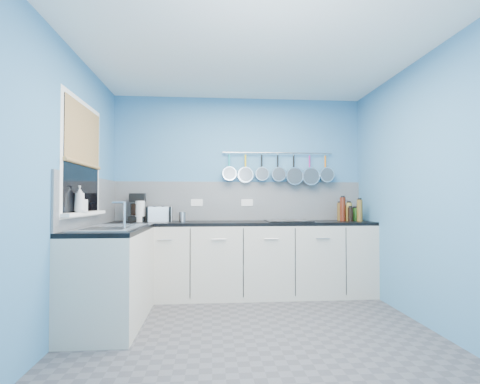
{
  "coord_description": "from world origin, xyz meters",
  "views": [
    {
      "loc": [
        -0.36,
        -3.18,
        1.15
      ],
      "look_at": [
        -0.05,
        0.75,
        1.25
      ],
      "focal_mm": 26.91,
      "sensor_mm": 36.0,
      "label": 1
    }
  ],
  "objects": [
    {
      "name": "ceiling",
      "position": [
        0.0,
        0.0,
        2.51
      ],
      "size": [
        3.2,
        3.0,
        0.02
      ],
      "primitive_type": "cube",
      "color": "white",
      "rests_on": "ground"
    },
    {
      "name": "worktop_left",
      "position": [
        -1.3,
        0.3,
        0.88
      ],
      "size": [
        0.6,
        1.2,
        0.04
      ],
      "primitive_type": "cube",
      "color": "black",
      "rests_on": "cabinet_run_left"
    },
    {
      "name": "window_sill",
      "position": [
        -1.55,
        0.3,
        1.04
      ],
      "size": [
        0.1,
        0.98,
        0.03
      ],
      "primitive_type": "cube",
      "color": "white",
      "rests_on": "wall_left"
    },
    {
      "name": "pan_2",
      "position": [
        0.29,
        1.44,
        1.6
      ],
      "size": [
        0.18,
        0.08,
        0.37
      ],
      "primitive_type": null,
      "color": "silver",
      "rests_on": "pot_rail"
    },
    {
      "name": "canister",
      "position": [
        -0.72,
        1.29,
        0.96
      ],
      "size": [
        0.1,
        0.1,
        0.11
      ],
      "primitive_type": "cylinder",
      "rotation": [
        0.0,
        0.0,
        -0.31
      ],
      "color": "silver",
      "rests_on": "worktop_back"
    },
    {
      "name": "pan_1",
      "position": [
        0.08,
        1.44,
        1.59
      ],
      "size": [
        0.2,
        0.06,
        0.39
      ],
      "primitive_type": null,
      "color": "silver",
      "rests_on": "pot_rail"
    },
    {
      "name": "condiment_6",
      "position": [
        1.46,
        1.12,
        1.03
      ],
      "size": [
        0.07,
        0.07,
        0.27
      ],
      "primitive_type": "cylinder",
      "color": "brown",
      "rests_on": "worktop_back"
    },
    {
      "name": "pot_rail",
      "position": [
        0.5,
        1.45,
        1.78
      ],
      "size": [
        1.45,
        0.02,
        0.02
      ],
      "primitive_type": "cylinder",
      "rotation": [
        0.0,
        1.57,
        0.0
      ],
      "color": "silver",
      "rests_on": "wall_back"
    },
    {
      "name": "coffee_maker",
      "position": [
        -1.27,
        1.31,
        1.07
      ],
      "size": [
        0.21,
        0.23,
        0.34
      ],
      "primitive_type": null,
      "rotation": [
        0.0,
        0.0,
        0.06
      ],
      "color": "black",
      "rests_on": "worktop_back"
    },
    {
      "name": "wall_left",
      "position": [
        -1.61,
        0.0,
        1.25
      ],
      "size": [
        0.02,
        3.0,
        2.5
      ],
      "primitive_type": "cube",
      "color": "teal",
      "rests_on": "ground"
    },
    {
      "name": "mixer_tap",
      "position": [
        -1.14,
        0.12,
        1.03
      ],
      "size": [
        0.12,
        0.08,
        0.26
      ],
      "primitive_type": null,
      "color": "silver",
      "rests_on": "worktop_left"
    },
    {
      "name": "hob",
      "position": [
        0.58,
        1.19,
        0.91
      ],
      "size": [
        0.54,
        0.47,
        0.01
      ],
      "primitive_type": "cube",
      "color": "black",
      "rests_on": "worktop_back"
    },
    {
      "name": "condiment_4",
      "position": [
        1.36,
        1.21,
        1.01
      ],
      "size": [
        0.07,
        0.07,
        0.23
      ],
      "primitive_type": "cylinder",
      "color": "olive",
      "rests_on": "worktop_back"
    },
    {
      "name": "cabinet_run_back",
      "position": [
        0.0,
        1.2,
        0.43
      ],
      "size": [
        3.2,
        0.6,
        0.86
      ],
      "primitive_type": "cube",
      "color": "beige",
      "rests_on": "ground"
    },
    {
      "name": "floor",
      "position": [
        0.0,
        0.0,
        -0.01
      ],
      "size": [
        3.2,
        3.0,
        0.02
      ],
      "primitive_type": "cube",
      "color": "#47474C",
      "rests_on": "ground"
    },
    {
      "name": "cabinet_run_left",
      "position": [
        -1.3,
        0.3,
        0.43
      ],
      "size": [
        0.6,
        1.2,
        0.86
      ],
      "primitive_type": "cube",
      "color": "beige",
      "rests_on": "ground"
    },
    {
      "name": "pan_4",
      "position": [
        0.71,
        1.44,
        1.57
      ],
      "size": [
        0.23,
        0.09,
        0.42
      ],
      "primitive_type": null,
      "color": "silver",
      "rests_on": "pot_rail"
    },
    {
      "name": "soap_bottle_b",
      "position": [
        -1.53,
        0.17,
        1.14
      ],
      "size": [
        0.09,
        0.09,
        0.17
      ],
      "primitive_type": "imported",
      "rotation": [
        0.0,
        0.0,
        -0.16
      ],
      "color": "white",
      "rests_on": "window_sill"
    },
    {
      "name": "condiment_5",
      "position": [
        1.28,
        1.21,
        1.05
      ],
      "size": [
        0.07,
        0.07,
        0.3
      ],
      "primitive_type": "cylinder",
      "color": "#4C190C",
      "rests_on": "worktop_back"
    },
    {
      "name": "pan_6",
      "position": [
        1.14,
        1.44,
        1.59
      ],
      "size": [
        0.2,
        0.1,
        0.39
      ],
      "primitive_type": null,
      "color": "silver",
      "rests_on": "pot_rail"
    },
    {
      "name": "pan_5",
      "position": [
        0.92,
        1.44,
        1.57
      ],
      "size": [
        0.23,
        0.1,
        0.42
      ],
      "primitive_type": null,
      "color": "silver",
      "rests_on": "pot_rail"
    },
    {
      "name": "socket_left",
      "position": [
        -0.55,
        1.48,
        1.13
      ],
      "size": [
        0.15,
        0.01,
        0.09
      ],
      "primitive_type": "cube",
      "color": "white",
      "rests_on": "backsplash_back"
    },
    {
      "name": "paper_towel",
      "position": [
        -1.22,
        1.25,
        1.03
      ],
      "size": [
        0.12,
        0.12,
        0.25
      ],
      "primitive_type": "cylinder",
      "rotation": [
        0.0,
        0.0,
        -0.11
      ],
      "color": "white",
      "rests_on": "worktop_back"
    },
    {
      "name": "wall_back",
      "position": [
        0.0,
        1.51,
        1.25
      ],
      "size": [
        3.2,
        0.02,
        2.5
      ],
      "primitive_type": "cube",
      "color": "teal",
      "rests_on": "ground"
    },
    {
      "name": "soap_bottle_a",
      "position": [
        -1.53,
        0.11,
        1.17
      ],
      "size": [
        0.11,
        0.11,
        0.24
      ],
      "primitive_type": "imported",
      "rotation": [
        0.0,
        0.0,
        0.2
      ],
      "color": "white",
      "rests_on": "window_sill"
    },
    {
      "name": "sink_unit",
      "position": [
        -1.3,
        0.3,
        0.9
      ],
      "size": [
        0.5,
        0.95,
        0.01
      ],
      "primitive_type": "cube",
      "color": "silver",
      "rests_on": "worktop_left"
    },
    {
      "name": "toaster",
      "position": [
        -1.0,
        1.3,
        0.99
      ],
      "size": [
        0.31,
        0.23,
        0.18
      ],
      "primitive_type": "cube",
      "rotation": [
        0.0,
        0.0,
        0.27
      ],
      "color": "silver",
      "rests_on": "worktop_back"
    },
    {
      "name": "backsplash_left",
      "position": [
        -1.59,
        0.6,
        1.15
      ],
      "size": [
        0.02,
        1.8,
        0.5
      ],
      "primitive_type": "cube",
      "color": "gray",
      "rests_on": "wall_left"
    },
    {
      "name": "window_frame",
      "position": [
        -1.58,
        0.3,
        1.55
      ],
      "size": [
        0.01,
        1.0,
        1.1
      ],
      "primitive_type": "cube",
      "color": "white",
      "rests_on": "wall_left"
    },
    {
      "name": "condiment_2",
      "position": [
        1.27,
        1.31,
        1.01
      ],
      "size": [
        0.06,
        0.06,
        0.23
      ],
      "primitive_type": "cylinder",
      "color": "brown",
      "rests_on": "worktop_back"
    },
    {
      "name": "backsplash_back",
      "position": [
        0.0,
        1.49,
        1.15
      ],
      "size": [
        3.2,
        0.02,
        0.5
      ],
      "primitive_type": "cube",
      "color": "gray",
      "rests_on": "wall_back"
    },
    {
      "name": "pan_3",
      "position": [
        0.5,
        1.44,
        1.59
      ],
      "size": [
        0.19,
        0.11,
        0.38
      ],
      "primitive_type": null,
      "color": "silver",
      "rests_on": "pot_rail"
    },
    {
      "name": "wall_front",
      "position": [
        0.0,
        -1.51,
        1.25
      ],
      "size": [
        3.2,
        0.02,
        2.5
      ],
      "primitive_type": "cube",
      "color": "teal",
      "rests_on": "ground"
    },
    {
      "name": "condiment_1",
      "position": [
        1.36,
        1.31,
        0.99
      ],
      "size": [
        0.06,
        0.06,
        0.18
      ],
      "primitive_type": "cylinder",
      "color": "#8C5914",
      "rests_on": "worktop_back"
    },
    {
      "name": "bamboo_blind",
      "position": [
        -1.56,
        0.3,
        1.77
      ],
      "size": [
        0.01,
        0.9,
        0.55
      ],
      "primitive_type": "cube",
      "color": "olive",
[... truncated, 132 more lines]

